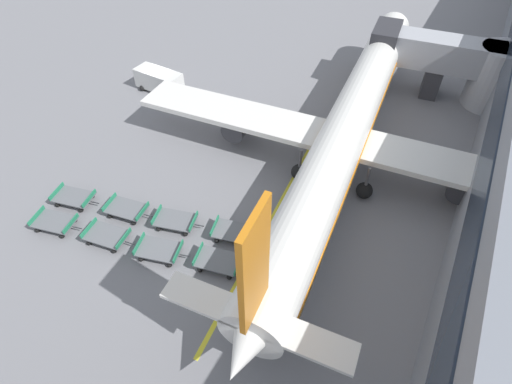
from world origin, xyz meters
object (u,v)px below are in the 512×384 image
at_px(service_van, 159,80).
at_px(baggage_dolly_row_near_col_c, 159,250).
at_px(baggage_dolly_row_mid_a_col_c, 175,220).
at_px(airplane, 347,128).
at_px(baggage_dolly_row_near_col_d, 218,261).
at_px(baggage_dolly_row_mid_a_col_d, 234,232).
at_px(baggage_dolly_row_near_col_b, 107,236).
at_px(baggage_dolly_row_mid_a_col_a, 74,197).
at_px(baggage_dolly_row_near_col_a, 55,222).
at_px(baggage_dolly_row_mid_a_col_b, 127,209).

distance_m(service_van, baggage_dolly_row_near_col_c, 21.17).
bearing_deg(baggage_dolly_row_mid_a_col_c, airplane, 57.10).
xyz_separation_m(baggage_dolly_row_near_col_d, baggage_dolly_row_mid_a_col_d, (-0.36, 2.55, 0.00)).
height_order(baggage_dolly_row_near_col_b, baggage_dolly_row_near_col_d, same).
xyz_separation_m(baggage_dolly_row_near_col_b, baggage_dolly_row_mid_a_col_d, (7.44, 4.45, 0.00)).
bearing_deg(airplane, baggage_dolly_row_mid_a_col_a, -138.65).
bearing_deg(baggage_dolly_row_near_col_d, baggage_dolly_row_near_col_a, -166.87).
relative_size(service_van, baggage_dolly_row_near_col_d, 1.38).
bearing_deg(baggage_dolly_row_mid_a_col_b, baggage_dolly_row_mid_a_col_a, -166.84).
bearing_deg(baggage_dolly_row_mid_a_col_b, baggage_dolly_row_near_col_c, -21.87).
bearing_deg(baggage_dolly_row_mid_a_col_c, baggage_dolly_row_mid_a_col_b, -167.56).
xyz_separation_m(airplane, service_van, (-20.40, 1.80, -2.35)).
height_order(baggage_dolly_row_near_col_b, baggage_dolly_row_mid_a_col_b, same).
xyz_separation_m(baggage_dolly_row_mid_a_col_b, baggage_dolly_row_mid_a_col_d, (7.95, 1.92, 0.00)).
xyz_separation_m(service_van, baggage_dolly_row_near_col_a, (5.15, -18.23, -0.70)).
distance_m(airplane, baggage_dolly_row_near_col_c, 16.76).
distance_m(baggage_dolly_row_near_col_d, baggage_dolly_row_mid_a_col_b, 8.34).
bearing_deg(baggage_dolly_row_near_col_d, baggage_dolly_row_mid_a_col_c, 162.23).
xyz_separation_m(service_van, baggage_dolly_row_mid_a_col_d, (16.68, -12.91, -0.70)).
relative_size(baggage_dolly_row_near_col_c, baggage_dolly_row_mid_a_col_b, 1.00).
relative_size(airplane, service_van, 8.32).
relative_size(baggage_dolly_row_near_col_a, baggage_dolly_row_near_col_b, 1.00).
relative_size(baggage_dolly_row_near_col_a, baggage_dolly_row_mid_a_col_b, 1.00).
bearing_deg(baggage_dolly_row_near_col_c, baggage_dolly_row_near_col_d, 16.27).
xyz_separation_m(service_van, baggage_dolly_row_mid_a_col_a, (4.46, -15.83, -0.70)).
xyz_separation_m(baggage_dolly_row_near_col_d, baggage_dolly_row_mid_a_col_b, (-8.31, 0.62, 0.00)).
distance_m(baggage_dolly_row_near_col_a, baggage_dolly_row_near_col_b, 4.19).
height_order(baggage_dolly_row_near_col_b, baggage_dolly_row_mid_a_col_a, same).
bearing_deg(baggage_dolly_row_mid_a_col_b, baggage_dolly_row_mid_a_col_c, 12.44).
distance_m(baggage_dolly_row_near_col_d, baggage_dolly_row_mid_a_col_a, 12.59).
height_order(airplane, baggage_dolly_row_mid_a_col_a, airplane).
distance_m(baggage_dolly_row_mid_a_col_a, baggage_dolly_row_mid_a_col_c, 8.26).
distance_m(baggage_dolly_row_near_col_b, baggage_dolly_row_mid_a_col_a, 5.02).
bearing_deg(baggage_dolly_row_mid_a_col_d, baggage_dolly_row_mid_a_col_c, -165.34).
height_order(baggage_dolly_row_mid_a_col_a, baggage_dolly_row_mid_a_col_b, same).
relative_size(baggage_dolly_row_mid_a_col_a, baggage_dolly_row_mid_a_col_c, 1.00).
distance_m(airplane, service_van, 20.61).
bearing_deg(baggage_dolly_row_near_col_b, baggage_dolly_row_near_col_d, 13.72).
bearing_deg(baggage_dolly_row_mid_a_col_a, baggage_dolly_row_mid_a_col_c, 12.82).
bearing_deg(baggage_dolly_row_mid_a_col_a, airplane, 41.35).
distance_m(airplane, baggage_dolly_row_mid_a_col_d, 12.10).
xyz_separation_m(airplane, baggage_dolly_row_mid_a_col_b, (-11.66, -13.03, -3.05)).
relative_size(airplane, baggage_dolly_row_mid_a_col_a, 11.44).
distance_m(baggage_dolly_row_near_col_c, baggage_dolly_row_mid_a_col_d, 5.12).
height_order(airplane, baggage_dolly_row_mid_a_col_b, airplane).
bearing_deg(baggage_dolly_row_mid_a_col_d, baggage_dolly_row_mid_a_col_b, -166.39).
bearing_deg(baggage_dolly_row_near_col_c, baggage_dolly_row_mid_a_col_d, 46.07).
distance_m(baggage_dolly_row_mid_a_col_c, baggage_dolly_row_mid_a_col_d, 4.31).
bearing_deg(airplane, baggage_dolly_row_near_col_a, -132.88).
height_order(baggage_dolly_row_near_col_c, baggage_dolly_row_mid_a_col_d, same).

